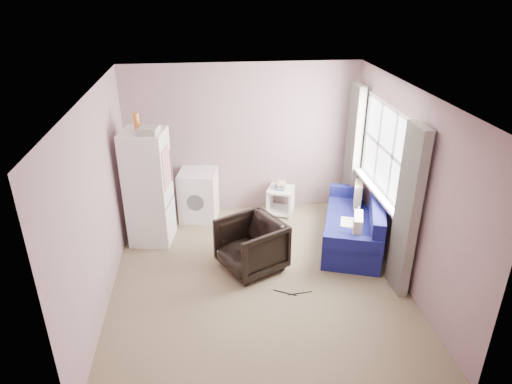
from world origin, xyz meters
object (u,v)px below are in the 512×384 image
sofa (356,226)px  armchair (251,243)px  fridge (148,187)px  washing_machine (199,194)px  side_table (281,199)px

sofa → armchair: bearing=-145.4°
sofa → fridge: bearing=-170.1°
fridge → sofa: fridge is taller
washing_machine → sofa: (2.35, -1.08, -0.15)m
armchair → sofa: size_ratio=0.41×
armchair → sofa: (1.64, 0.48, -0.11)m
armchair → side_table: bearing=129.1°
armchair → fridge: bearing=-151.2°
side_table → armchair: bearing=-113.0°
side_table → fridge: bearing=-163.1°
side_table → sofa: bearing=-48.1°
sofa → washing_machine: bearing=173.5°
washing_machine → sofa: bearing=-14.5°
fridge → washing_machine: bearing=50.9°
armchair → fridge: (-1.42, 0.93, 0.49)m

